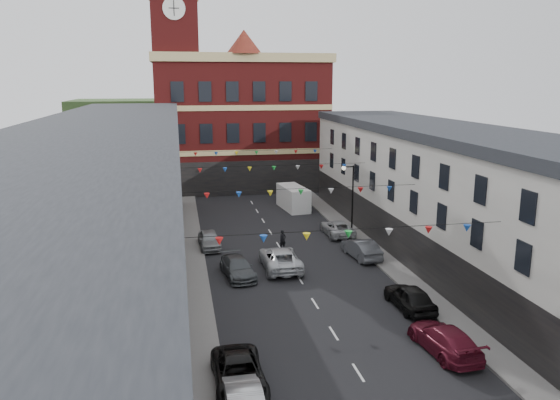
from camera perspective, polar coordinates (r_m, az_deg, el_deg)
ground at (r=33.06m, az=3.67°, el=-10.75°), size 160.00×160.00×0.00m
pavement_left at (r=33.99m, az=-8.71°, el=-10.07°), size 1.80×64.00×0.15m
pavement_right at (r=36.96m, az=13.43°, el=-8.40°), size 1.80×64.00×0.15m
terrace_left at (r=31.65m, az=-17.83°, el=-2.16°), size 8.40×56.00×10.70m
terrace_right at (r=37.01m, az=21.36°, el=-1.17°), size 8.40×56.00×9.70m
civic_building at (r=67.99m, az=-4.18°, el=8.25°), size 20.60×13.30×18.50m
clock_tower at (r=64.47m, az=-10.81°, el=13.89°), size 5.60×5.60×30.00m
distant_hill at (r=91.86m, az=-8.38°, el=7.25°), size 40.00×14.00×10.00m
street_lamp at (r=46.59m, az=7.33°, el=1.04°), size 1.10×0.36×6.00m
car_left_c at (r=24.62m, az=-4.31°, el=-17.66°), size 2.22×4.72×1.31m
car_left_d at (r=37.10m, az=-4.45°, el=-7.06°), size 2.41×4.69×1.30m
car_left_e at (r=43.49m, az=-7.39°, el=-4.14°), size 1.85×4.15×1.39m
car_right_c at (r=28.45m, az=16.80°, el=-13.75°), size 2.31×4.89×1.38m
car_right_d at (r=32.89m, az=13.41°, el=-9.83°), size 1.91×4.35×1.46m
car_right_e at (r=41.27m, az=8.48°, el=-5.04°), size 1.99×4.51×1.44m
car_right_f at (r=46.98m, az=6.02°, el=-2.91°), size 2.16×4.65×1.29m
moving_car at (r=38.51m, az=0.03°, el=-6.12°), size 2.54×5.46×1.51m
white_van at (r=56.09m, az=1.39°, el=0.22°), size 2.64×5.50×2.34m
pedestrian at (r=42.72m, az=0.29°, el=-4.20°), size 0.68×0.57×1.58m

